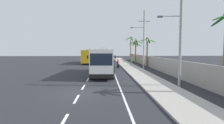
# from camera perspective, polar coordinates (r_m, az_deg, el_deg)

# --- Properties ---
(ground_plane) EXTENTS (160.00, 160.00, 0.00)m
(ground_plane) POSITION_cam_1_polar(r_m,az_deg,el_deg) (13.46, -10.85, -10.28)
(ground_plane) COLOR #28282D
(sidewalk_kerb) EXTENTS (3.20, 90.00, 0.14)m
(sidewalk_kerb) POSITION_cam_1_polar(r_m,az_deg,el_deg) (23.63, 9.46, -3.85)
(sidewalk_kerb) COLOR #A8A399
(sidewalk_kerb) RESTS_ON ground
(lane_markings) EXTENTS (3.41, 71.55, 0.01)m
(lane_markings) POSITION_cam_1_polar(r_m,az_deg,el_deg) (28.00, -2.37, -2.68)
(lane_markings) COLOR white
(lane_markings) RESTS_ON ground
(boundary_wall) EXTENTS (0.24, 60.00, 2.14)m
(boundary_wall) POSITION_cam_1_polar(r_m,az_deg,el_deg) (28.34, 15.35, -0.58)
(boundary_wall) COLOR #9E998E
(boundary_wall) RESTS_ON ground
(coach_bus_foreground) EXTENTS (3.32, 10.80, 3.69)m
(coach_bus_foreground) POSITION_cam_1_polar(r_m,az_deg,el_deg) (22.59, -2.82, 0.55)
(coach_bus_foreground) COLOR white
(coach_bus_foreground) RESTS_ON ground
(coach_bus_far_lane) EXTENTS (3.61, 11.54, 3.59)m
(coach_bus_far_lane) POSITION_cam_1_polar(r_m,az_deg,el_deg) (42.10, -7.33, 2.12)
(coach_bus_far_lane) COLOR gold
(coach_bus_far_lane) RESTS_ON ground
(motorcycle_beside_bus) EXTENTS (0.56, 1.96, 1.59)m
(motorcycle_beside_bus) POSITION_cam_1_polar(r_m,az_deg,el_deg) (31.35, 2.07, -0.77)
(motorcycle_beside_bus) COLOR black
(motorcycle_beside_bus) RESTS_ON ground
(pedestrian_near_kerb) EXTENTS (0.36, 0.36, 1.63)m
(pedestrian_near_kerb) POSITION_cam_1_polar(r_m,az_deg,el_deg) (34.51, 6.57, 0.23)
(pedestrian_near_kerb) COLOR #2D7A47
(pedestrian_near_kerb) RESTS_ON sidewalk_kerb
(utility_pole_nearest) EXTENTS (3.23, 0.24, 8.96)m
(utility_pole_nearest) POSITION_cam_1_polar(r_m,az_deg,el_deg) (16.14, 22.26, 8.95)
(utility_pole_nearest) COLOR #9E9E99
(utility_pole_nearest) RESTS_ON ground
(utility_pole_mid) EXTENTS (3.31, 0.24, 10.04)m
(utility_pole_mid) POSITION_cam_1_polar(r_m,az_deg,el_deg) (29.27, 10.76, 7.88)
(utility_pole_mid) COLOR #9E9E99
(utility_pole_mid) RESTS_ON ground
(palm_nearest) EXTENTS (3.99, 3.96, 7.61)m
(palm_nearest) POSITION_cam_1_polar(r_m,az_deg,el_deg) (53.36, 6.44, 6.63)
(palm_nearest) COLOR brown
(palm_nearest) RESTS_ON ground
(palm_third) EXTENTS (3.42, 3.46, 5.77)m
(palm_third) POSITION_cam_1_polar(r_m,az_deg,el_deg) (33.21, 11.99, 5.49)
(palm_third) COLOR brown
(palm_third) RESTS_ON ground
(palm_fourth) EXTENTS (3.73, 3.77, 6.03)m
(palm_fourth) POSITION_cam_1_polar(r_m,az_deg,el_deg) (42.70, 8.18, 5.64)
(palm_fourth) COLOR brown
(palm_fourth) RESTS_ON ground
(palm_farthest) EXTENTS (3.69, 3.69, 5.56)m
(palm_farthest) POSITION_cam_1_polar(r_m,az_deg,el_deg) (46.02, 8.06, 5.27)
(palm_farthest) COLOR brown
(palm_farthest) RESTS_ON ground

